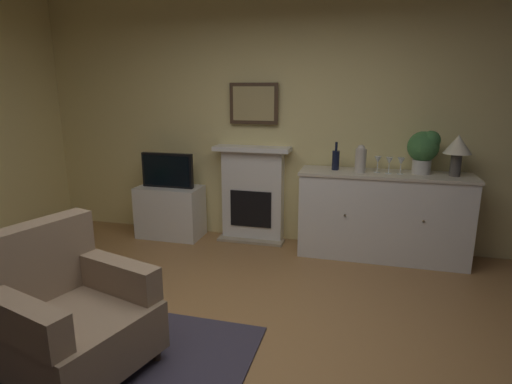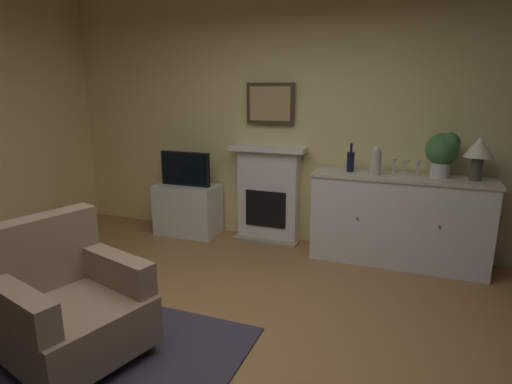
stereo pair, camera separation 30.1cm
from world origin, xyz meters
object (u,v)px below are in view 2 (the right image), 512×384
Objects in this scene: table_lamp at (479,151)px; fireplace_unit at (268,194)px; armchair at (67,304)px; tv_set at (185,169)px; wine_bottle at (351,161)px; sideboard_cabinet at (398,220)px; vase_decorative at (376,161)px; wine_glass_left at (394,163)px; wine_glass_center at (406,164)px; framed_picture at (270,104)px; tv_cabinet at (188,209)px; potted_plant_small at (443,151)px; wine_glass_right at (418,165)px.

fireplace_unit is at bearing 175.13° from table_lamp.
tv_set is at bearing 102.00° from armchair.
tv_set is (-1.91, -0.04, -0.20)m from wine_bottle.
sideboard_cabinet is 1.74× the size of armchair.
vase_decorative is at bearing -1.11° from tv_set.
fireplace_unit is 1.45m from wine_glass_left.
wine_glass_left is 3.08m from armchair.
armchair is (0.51, -2.38, -0.43)m from tv_set.
armchair is (-1.82, -2.39, -0.64)m from wine_glass_left.
framed_picture is at bearing 170.36° from wine_glass_center.
armchair is at bearing -129.28° from wine_glass_center.
tv_cabinet is at bearing -170.55° from fireplace_unit.
vase_decorative is (1.19, -0.23, 0.50)m from fireplace_unit.
wine_bottle reaches higher than armchair.
table_lamp is 3.18m from tv_cabinet.
tv_set is at bearing -178.89° from potted_plant_small.
framed_picture reaches higher than potted_plant_small.
potted_plant_small is at bearing -5.67° from framed_picture.
wine_glass_left reaches higher than armchair.
wine_bottle is at bearing 178.28° from table_lamp.
table_lamp is 2.42× the size of wine_glass_left.
wine_glass_left is at bearing -0.31° from tv_cabinet.
framed_picture reaches higher than wine_bottle.
wine_glass_right is at bearing -9.22° from framed_picture.
tv_set reaches higher than tv_cabinet.
wine_glass_center and wine_glass_right have the same top height.
wine_glass_right is at bearing 2.45° from vase_decorative.
wine_bottle reaches higher than sideboard_cabinet.
wine_glass_right is 0.17× the size of armchair.
wine_glass_left is (1.36, -0.17, 0.48)m from fireplace_unit.
framed_picture is at bearing 90.00° from fireplace_unit.
fireplace_unit is 6.67× the size of wine_glass_right.
tv_cabinet is 1.21× the size of tv_set.
fireplace_unit reaches higher than wine_glass_center.
potted_plant_small is at bearing 12.66° from wine_glass_center.
wine_glass_right is 0.59× the size of vase_decorative.
table_lamp is 2.42× the size of wine_glass_center.
wine_glass_left is 0.45m from potted_plant_small.
armchair is (-1.66, -2.34, -0.66)m from vase_decorative.
wine_bottle is 0.86m from potted_plant_small.
wine_bottle is 1.76× the size of wine_glass_left.
armchair is at bearing -125.27° from vase_decorative.
fireplace_unit is at bearing 79.67° from armchair.
wine_glass_right is at bearing -6.05° from wine_bottle.
tv_set is 1.44× the size of potted_plant_small.
wine_bottle is 0.64m from wine_glass_right.
tv_set is 0.63× the size of armchair.
table_lamp is at bearing 0.00° from sideboard_cabinet.
vase_decorative is 0.45× the size of tv_set.
wine_glass_center is (1.47, -0.25, -0.54)m from framed_picture.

